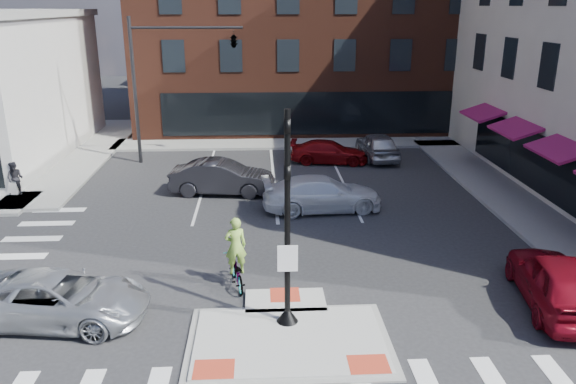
{
  "coord_description": "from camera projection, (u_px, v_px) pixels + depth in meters",
  "views": [
    {
      "loc": [
        -0.7,
        -13.35,
        8.53
      ],
      "look_at": [
        0.32,
        6.2,
        2.0
      ],
      "focal_mm": 35.0,
      "sensor_mm": 36.0,
      "label": 1
    }
  ],
  "objects": [
    {
      "name": "sidewalk_n",
      "position": [
        317.0,
        143.0,
        36.35
      ],
      "size": [
        26.0,
        3.0,
        0.15
      ],
      "primitive_type": "cube",
      "color": "gray",
      "rests_on": "ground"
    },
    {
      "name": "bg_car_red",
      "position": [
        329.0,
        152.0,
        31.79
      ],
      "size": [
        4.57,
        2.39,
        1.27
      ],
      "primitive_type": "imported",
      "rotation": [
        0.0,
        0.0,
        1.42
      ],
      "color": "maroon",
      "rests_on": "ground"
    },
    {
      "name": "signal_pole",
      "position": [
        287.0,
        248.0,
        15.01
      ],
      "size": [
        0.6,
        0.6,
        5.98
      ],
      "color": "black",
      "rests_on": "refuge_island"
    },
    {
      "name": "pedestrian_a",
      "position": [
        15.0,
        178.0,
        25.86
      ],
      "size": [
        0.81,
        0.66,
        1.58
      ],
      "primitive_type": "imported",
      "rotation": [
        0.0,
        0.0,
        -0.08
      ],
      "color": "black",
      "rests_on": "sidewalk_nw"
    },
    {
      "name": "ground",
      "position": [
        288.0,
        333.0,
        15.38
      ],
      "size": [
        120.0,
        120.0,
        0.0
      ],
      "primitive_type": "plane",
      "color": "#28282B",
      "rests_on": "ground"
    },
    {
      "name": "red_sedan",
      "position": [
        558.0,
        281.0,
        16.49
      ],
      "size": [
        2.72,
        5.13,
        1.66
      ],
      "primitive_type": "imported",
      "rotation": [
        0.0,
        0.0,
        2.98
      ],
      "color": "maroon",
      "rests_on": "ground"
    },
    {
      "name": "white_pickup",
      "position": [
        322.0,
        194.0,
        24.38
      ],
      "size": [
        5.34,
        2.55,
        1.5
      ],
      "primitive_type": "imported",
      "rotation": [
        0.0,
        0.0,
        1.66
      ],
      "color": "white",
      "rests_on": "ground"
    },
    {
      "name": "building_n",
      "position": [
        305.0,
        15.0,
        43.37
      ],
      "size": [
        24.4,
        18.4,
        15.5
      ],
      "color": "#522619",
      "rests_on": "ground"
    },
    {
      "name": "silver_suv",
      "position": [
        58.0,
        298.0,
        15.77
      ],
      "size": [
        5.33,
        2.98,
        1.41
      ],
      "primitive_type": "imported",
      "rotation": [
        0.0,
        0.0,
        1.44
      ],
      "color": "silver",
      "rests_on": "ground"
    },
    {
      "name": "sidewalk_e",
      "position": [
        515.0,
        202.0,
        25.37
      ],
      "size": [
        3.0,
        24.0,
        0.15
      ],
      "primitive_type": "cube",
      "color": "gray",
      "rests_on": "ground"
    },
    {
      "name": "building_far_right",
      "position": [
        341.0,
        28.0,
        65.09
      ],
      "size": [
        12.0,
        12.0,
        12.0
      ],
      "primitive_type": "cube",
      "color": "brown",
      "rests_on": "ground"
    },
    {
      "name": "bg_car_silver",
      "position": [
        377.0,
        146.0,
        32.62
      ],
      "size": [
        2.08,
        4.65,
        1.55
      ],
      "primitive_type": "imported",
      "rotation": [
        0.0,
        0.0,
        3.2
      ],
      "color": "#B5B7BD",
      "rests_on": "ground"
    },
    {
      "name": "cyclist",
      "position": [
        236.0,
        263.0,
        17.71
      ],
      "size": [
        1.03,
        1.96,
        2.33
      ],
      "rotation": [
        0.0,
        0.0,
        3.35
      ],
      "color": "#3F3F44",
      "rests_on": "ground"
    },
    {
      "name": "mast_arm_signal",
      "position": [
        207.0,
        51.0,
        30.3
      ],
      "size": [
        6.1,
        2.24,
        8.0
      ],
      "color": "black",
      "rests_on": "ground"
    },
    {
      "name": "bg_car_dark",
      "position": [
        222.0,
        177.0,
        26.51
      ],
      "size": [
        5.04,
        2.3,
        1.6
      ],
      "primitive_type": "imported",
      "rotation": [
        0.0,
        0.0,
        1.44
      ],
      "color": "#27262C",
      "rests_on": "ground"
    },
    {
      "name": "refuge_island",
      "position": [
        289.0,
        336.0,
        15.12
      ],
      "size": [
        5.4,
        4.65,
        0.13
      ],
      "color": "gray",
      "rests_on": "ground"
    },
    {
      "name": "building_far_left",
      "position": [
        228.0,
        38.0,
        62.87
      ],
      "size": [
        10.0,
        12.0,
        10.0
      ],
      "primitive_type": "cube",
      "color": "slate",
      "rests_on": "ground"
    }
  ]
}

